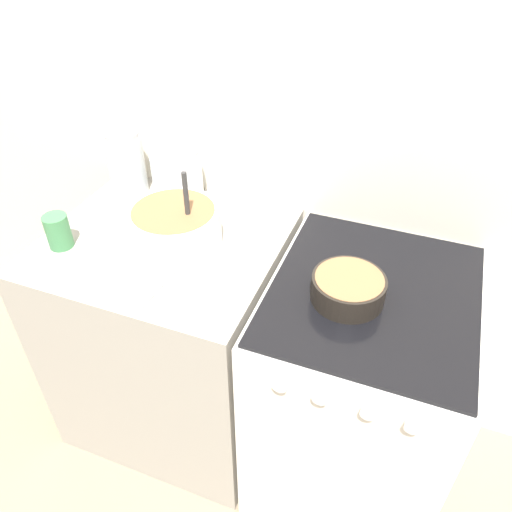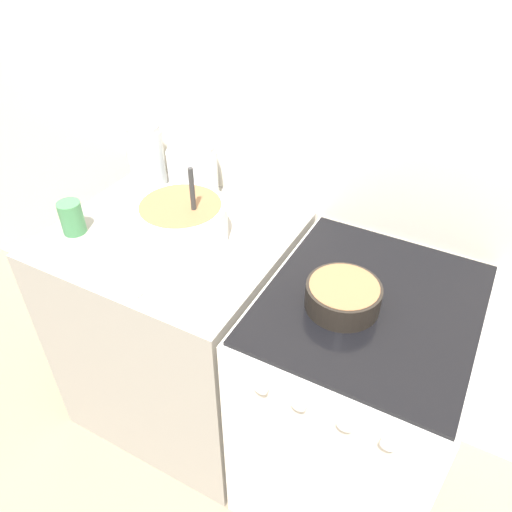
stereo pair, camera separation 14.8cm
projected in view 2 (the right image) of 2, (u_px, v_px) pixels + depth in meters
ground_plane at (225, 507)px, 1.83m from camera, size 12.00×12.00×0.00m
wall_back at (326, 128)px, 1.59m from camera, size 4.53×0.05×2.40m
countertop_cabinet at (182, 326)px, 1.94m from camera, size 0.76×0.69×0.89m
stove at (353, 398)px, 1.68m from camera, size 0.60×0.70×0.89m
mixing_bowl at (182, 219)px, 1.60m from camera, size 0.29×0.29×0.27m
baking_pan at (343, 295)px, 1.36m from camera, size 0.21×0.21×0.08m
storage_jar_left at (147, 160)px, 1.86m from camera, size 0.13×0.13×0.23m
storage_jar_middle at (193, 176)px, 1.79m from camera, size 0.18×0.18×0.20m
tin_can at (72, 218)px, 1.64m from camera, size 0.08×0.08×0.11m
recipe_page at (147, 263)px, 1.53m from camera, size 0.19×0.28×0.01m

